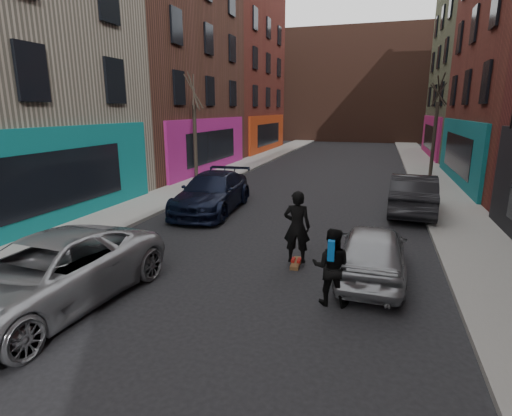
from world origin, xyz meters
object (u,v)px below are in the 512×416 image
Objects in this scene: tree_right_far at (436,119)px; parked_right_end at (413,194)px; skateboard at (296,263)px; skateboarder at (297,227)px; tree_left_far at (195,123)px; parked_left_far at (46,274)px; parked_right_far at (372,251)px; parked_left_end at (212,192)px; pedestrian at (331,266)px.

tree_right_far is 9.34m from parked_right_end.
skateboard is 0.41× the size of skateboarder.
tree_left_far is 13.78m from tree_right_far.
tree_right_far is 21.81m from parked_left_far.
parked_right_far is 1.99m from skateboarder.
parked_right_far is (9.41, -9.82, -2.70)m from tree_left_far.
skateboarder is (4.47, 3.87, 0.31)m from parked_left_far.
parked_left_end is 8.73m from pedestrian.
parked_left_far is 6.81× the size of skateboard.
parked_right_end reaches higher than parked_left_far.
tree_left_far is 14.06m from parked_left_far.
parked_left_far is at bearing 37.46° from skateboarder.
parked_left_end reaches higher than skateboard.
parked_right_far is 1.92m from pedestrian.
tree_right_far is at bearing -96.72° from parked_right_end.
skateboard is at bearing -107.53° from tree_right_far.
skateboard is (4.47, -4.78, -0.73)m from parked_left_end.
skateboarder is at bearing -4.69° from parked_right_far.
tree_right_far reaches higher than tree_left_far.
pedestrian is (-3.81, -17.54, -2.68)m from tree_right_far.
parked_left_far is 5.92m from pedestrian.
tree_right_far is 16.56m from skateboarder.
parked_right_far is at bearing -100.72° from tree_right_far.
tree_left_far is 13.86m from parked_right_far.
tree_left_far is at bearing -10.89° from parked_right_end.
parked_right_end is 9.03m from pedestrian.
skateboarder is 2.24m from pedestrian.
skateboarder reaches higher than parked_right_end.
tree_right_far is at bearing -99.58° from parked_right_far.
parked_left_far is at bearing -93.64° from parked_left_end.
parked_left_end is (3.00, -4.84, -2.60)m from tree_left_far.
skateboarder is at bearing -50.56° from parked_left_end.
parked_right_far reaches higher than skateboard.
parked_left_end is at bearing -50.36° from skateboarder.
pedestrian reaches higher than skateboard.
parked_right_end is 7.60m from skateboarder.
parked_right_end reaches higher than parked_left_end.
parked_left_far reaches higher than skateboard.
parked_right_end is (7.80, 10.70, 0.04)m from parked_left_far.
parked_left_end reaches higher than parked_left_far.
tree_right_far reaches higher than parked_right_far.
skateboarder is at bearing 67.58° from parked_right_end.
tree_left_far is 0.96× the size of tree_right_far.
parked_left_end is 1.34× the size of parked_right_far.
parked_left_far is (3.00, -13.49, -2.62)m from tree_left_far.
tree_left_far reaches higher than pedestrian.
parked_left_far is (-9.40, -19.49, -2.77)m from tree_right_far.
parked_right_far is at bearing 82.38° from parked_right_end.
parked_right_end is 6.02× the size of skateboard.
parked_right_far is 0.83× the size of parked_right_end.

